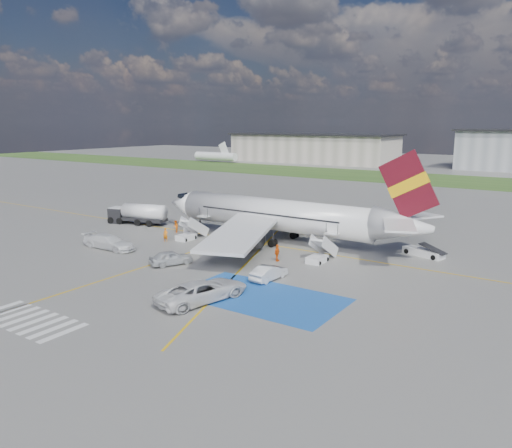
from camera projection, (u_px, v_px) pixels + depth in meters
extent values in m
plane|color=#60605E|center=(202.00, 267.00, 51.24)|extent=(400.00, 400.00, 0.00)
cube|color=#2D4C1E|center=(440.00, 180.00, 128.43)|extent=(400.00, 30.00, 0.01)
cube|color=gold|center=(265.00, 244.00, 60.99)|extent=(120.00, 0.20, 0.01)
cube|color=gold|center=(89.00, 284.00, 45.85)|extent=(0.20, 60.00, 0.01)
cube|color=gold|center=(265.00, 244.00, 60.99)|extent=(20.71, 56.45, 0.01)
cube|color=#1B50A2|center=(261.00, 297.00, 42.51)|extent=(14.00, 8.00, 0.01)
cube|color=silver|center=(7.00, 312.00, 39.24)|extent=(0.60, 4.00, 0.01)
cube|color=silver|center=(15.00, 315.00, 38.58)|extent=(0.60, 4.00, 0.01)
cube|color=silver|center=(24.00, 318.00, 37.92)|extent=(0.60, 4.00, 0.01)
cube|color=silver|center=(34.00, 322.00, 37.27)|extent=(0.60, 4.00, 0.01)
cube|color=silver|center=(43.00, 325.00, 36.61)|extent=(0.60, 4.00, 0.01)
cube|color=silver|center=(53.00, 329.00, 35.95)|extent=(0.60, 4.00, 0.01)
cube|color=silver|center=(63.00, 333.00, 35.30)|extent=(0.60, 4.00, 0.01)
cube|color=gray|center=(313.00, 148.00, 185.96)|extent=(60.00, 22.00, 10.00)
cylinder|color=silver|center=(274.00, 214.00, 61.93)|extent=(26.00, 3.90, 3.90)
cone|color=silver|center=(183.00, 204.00, 70.14)|extent=(4.00, 3.90, 3.90)
cube|color=black|center=(186.00, 197.00, 69.60)|extent=(1.67, 1.90, 0.82)
cone|color=silver|center=(403.00, 226.00, 52.99)|extent=(6.50, 3.90, 3.90)
cube|color=silver|center=(240.00, 232.00, 54.60)|extent=(9.86, 15.95, 1.40)
cube|color=silver|center=(313.00, 210.00, 68.41)|extent=(9.86, 15.95, 1.40)
cylinder|color=#38383A|center=(248.00, 239.00, 57.78)|extent=(3.40, 2.10, 2.10)
cylinder|color=#38383A|center=(296.00, 223.00, 66.88)|extent=(3.40, 2.10, 2.10)
cube|color=#540E18|center=(408.00, 185.00, 51.94)|extent=(6.62, 0.30, 7.45)
cube|color=#F2B20D|center=(408.00, 185.00, 51.94)|extent=(4.36, 0.40, 3.08)
cube|color=silver|center=(399.00, 225.00, 49.92)|extent=(4.73, 5.95, 0.49)
cube|color=silver|center=(418.00, 216.00, 55.12)|extent=(4.73, 5.95, 0.49)
cube|color=black|center=(265.00, 214.00, 60.27)|extent=(19.50, 0.04, 0.18)
cube|color=black|center=(282.00, 209.00, 63.45)|extent=(19.50, 0.04, 0.18)
cube|color=silver|center=(194.00, 227.00, 64.15)|extent=(1.40, 3.73, 2.32)
cube|color=silver|center=(203.00, 216.00, 65.48)|extent=(1.40, 1.00, 0.12)
cylinder|color=black|center=(199.00, 212.00, 65.75)|extent=(0.06, 0.06, 1.10)
cylinder|color=black|center=(207.00, 213.00, 64.99)|extent=(0.06, 0.06, 1.10)
cube|color=silver|center=(186.00, 237.00, 63.07)|extent=(1.60, 2.40, 0.70)
cube|color=silver|center=(324.00, 246.00, 54.03)|extent=(1.40, 3.73, 2.32)
cube|color=silver|center=(332.00, 234.00, 55.36)|extent=(1.40, 1.00, 0.12)
cylinder|color=black|center=(326.00, 228.00, 55.63)|extent=(0.06, 0.06, 1.10)
cylinder|color=black|center=(338.00, 229.00, 54.87)|extent=(0.06, 0.06, 1.10)
cube|color=silver|center=(317.00, 259.00, 52.95)|extent=(1.60, 2.40, 0.70)
cube|color=black|center=(118.00, 215.00, 73.89)|extent=(2.66, 2.66, 2.21)
cylinder|color=silver|center=(144.00, 212.00, 72.17)|extent=(6.87, 3.66, 2.21)
cube|color=black|center=(145.00, 219.00, 72.40)|extent=(6.87, 3.66, 0.48)
cube|color=silver|center=(191.00, 229.00, 65.84)|extent=(2.23, 1.74, 1.37)
cube|color=black|center=(191.00, 223.00, 65.69)|extent=(2.10, 1.62, 0.12)
cube|color=silver|center=(423.00, 252.00, 55.61)|extent=(4.82, 2.89, 0.76)
cube|color=black|center=(433.00, 249.00, 54.59)|extent=(3.19, 2.03, 0.85)
imported|color=#A8ABAF|center=(171.00, 258.00, 51.99)|extent=(3.61, 4.82, 1.53)
imported|color=#A9ACB0|center=(269.00, 273.00, 47.08)|extent=(1.83, 4.42, 1.42)
imported|color=silver|center=(203.00, 287.00, 41.41)|extent=(4.24, 6.81, 2.37)
imported|color=silver|center=(109.00, 240.00, 58.60)|extent=(5.65, 2.34, 2.20)
imported|color=orange|center=(166.00, 235.00, 62.20)|extent=(0.73, 0.61, 1.69)
imported|color=orange|center=(176.00, 227.00, 67.08)|extent=(1.04, 1.00, 1.69)
imported|color=#E6580C|center=(277.00, 253.00, 53.35)|extent=(0.56, 1.12, 1.84)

